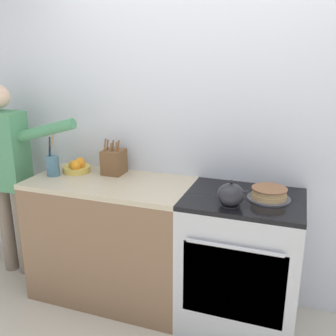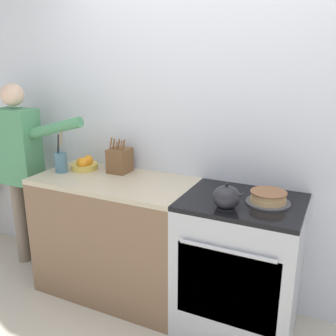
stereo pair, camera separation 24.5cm
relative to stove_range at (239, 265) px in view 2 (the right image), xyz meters
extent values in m
cube|color=silver|center=(-0.29, 0.32, 0.84)|extent=(8.00, 0.04, 2.60)
cube|color=brown|center=(-0.96, 0.00, -0.02)|extent=(1.17, 0.60, 0.89)
cube|color=#BCAD8E|center=(-0.96, 0.00, 0.44)|extent=(1.17, 0.60, 0.03)
cube|color=#B7BABF|center=(0.00, 0.00, -0.02)|extent=(0.75, 0.60, 0.89)
cube|color=black|center=(0.00, -0.29, 0.01)|extent=(0.61, 0.01, 0.49)
cylinder|color=#B7BABF|center=(0.00, -0.32, 0.27)|extent=(0.56, 0.02, 0.02)
cube|color=black|center=(0.00, 0.00, 0.45)|extent=(0.75, 0.60, 0.03)
cylinder|color=#4C4C51|center=(0.15, 0.02, 0.47)|extent=(0.27, 0.27, 0.01)
cylinder|color=tan|center=(0.15, 0.02, 0.48)|extent=(0.21, 0.21, 0.03)
cylinder|color=tan|center=(0.15, 0.02, 0.51)|extent=(0.21, 0.21, 0.03)
cylinder|color=brown|center=(0.15, 0.02, 0.53)|extent=(0.22, 0.22, 0.01)
cylinder|color=#232328|center=(-0.06, -0.17, 0.46)|extent=(0.11, 0.11, 0.01)
ellipsoid|color=#232328|center=(-0.06, -0.17, 0.53)|extent=(0.16, 0.16, 0.14)
cone|color=#232328|center=(0.02, -0.17, 0.55)|extent=(0.08, 0.04, 0.07)
sphere|color=black|center=(-0.06, -0.17, 0.61)|extent=(0.02, 0.02, 0.02)
cube|color=brown|center=(-1.00, 0.17, 0.55)|extent=(0.15, 0.16, 0.18)
cylinder|color=brown|center=(-1.05, 0.13, 0.69)|extent=(0.01, 0.04, 0.09)
cylinder|color=brown|center=(-1.00, 0.13, 0.67)|extent=(0.01, 0.03, 0.07)
cylinder|color=brown|center=(-0.96, 0.13, 0.68)|extent=(0.01, 0.04, 0.08)
cylinder|color=brown|center=(-1.05, 0.17, 0.68)|extent=(0.01, 0.04, 0.08)
cylinder|color=brown|center=(-1.00, 0.17, 0.68)|extent=(0.01, 0.04, 0.08)
cylinder|color=brown|center=(-0.96, 0.16, 0.68)|extent=(0.01, 0.04, 0.08)
cylinder|color=#477084|center=(-1.41, -0.02, 0.53)|extent=(0.09, 0.09, 0.15)
cylinder|color=#A37A51|center=(-1.42, -0.01, 0.65)|extent=(0.05, 0.05, 0.27)
cylinder|color=black|center=(-1.43, -0.03, 0.63)|extent=(0.01, 0.05, 0.24)
cylinder|color=teal|center=(-1.42, -0.01, 0.64)|extent=(0.04, 0.05, 0.25)
cylinder|color=gold|center=(-1.30, 0.11, 0.48)|extent=(0.21, 0.21, 0.05)
sphere|color=orange|center=(-1.29, 0.16, 0.53)|extent=(0.07, 0.07, 0.07)
sphere|color=orange|center=(-1.30, 0.07, 0.53)|extent=(0.07, 0.07, 0.07)
sphere|color=orange|center=(-1.26, 0.11, 0.53)|extent=(0.08, 0.08, 0.08)
sphere|color=orange|center=(-1.27, 0.06, 0.53)|extent=(0.08, 0.08, 0.08)
cylinder|color=#7A6B5B|center=(-1.96, 0.01, -0.08)|extent=(0.11, 0.11, 0.75)
cylinder|color=#7A6B5B|center=(-1.80, 0.01, -0.08)|extent=(0.11, 0.11, 0.75)
cube|color=#4C8E60|center=(-1.88, 0.01, 0.60)|extent=(0.34, 0.20, 0.62)
cylinder|color=#4C8E60|center=(-1.48, 0.01, 0.79)|extent=(0.53, 0.08, 0.21)
sphere|color=beige|center=(-1.88, 0.01, 1.02)|extent=(0.18, 0.18, 0.18)
camera|label=1|loc=(0.28, -2.24, 1.32)|focal=40.00mm
camera|label=2|loc=(0.51, -2.15, 1.32)|focal=40.00mm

